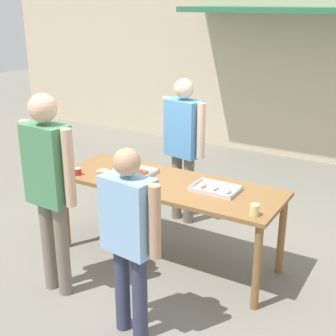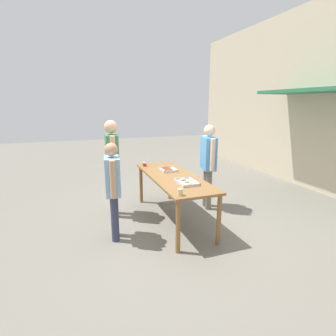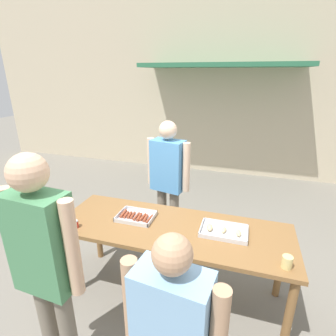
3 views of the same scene
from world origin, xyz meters
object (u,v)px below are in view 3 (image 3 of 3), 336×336
Objects in this scene: person_customer_holding_hotdog at (45,258)px; food_tray_buns at (223,231)px; person_server_behind_table at (168,175)px; condiment_jar_ketchup at (75,224)px; food_tray_sausages at (136,217)px; person_customer_with_cup at (172,335)px; beer_cup at (287,262)px; condiment_jar_mustard at (66,222)px.

food_tray_buns is at bearing -132.60° from person_customer_holding_hotdog.
person_customer_holding_hotdog is (-0.27, -1.87, 0.08)m from person_server_behind_table.
food_tray_sausages is at bearing 34.21° from condiment_jar_ketchup.
food_tray_buns is 0.28× the size of person_customer_with_cup.
person_server_behind_table is (0.58, 1.17, 0.14)m from condiment_jar_ketchup.
beer_cup is at bearing -32.57° from food_tray_buns.
person_customer_holding_hotdog is at bearing -1.77° from person_customer_with_cup.
beer_cup is (1.40, -0.33, 0.04)m from food_tray_sausages.
food_tray_buns is 1.51m from person_customer_holding_hotdog.
condiment_jar_mustard is 1.00× the size of condiment_jar_ketchup.
condiment_jar_mustard is at bearing -150.80° from food_tray_sausages.
person_customer_with_cup is (-0.16, -1.17, 0.06)m from food_tray_buns.
condiment_jar_mustard is 1.36m from person_server_behind_table.
food_tray_buns is 1.17m from person_server_behind_table.
person_customer_with_cup reaches higher than condiment_jar_mustard.
food_tray_sausages is 3.69× the size of beer_cup.
condiment_jar_mustard is (-1.48, -0.33, 0.02)m from food_tray_buns.
person_server_behind_table is at bearing 133.75° from food_tray_buns.
person_server_behind_table is 2.11m from person_customer_with_cup.
food_tray_buns is 1.19m from person_customer_with_cup.
food_tray_buns is at bearing -34.93° from person_server_behind_table.
person_server_behind_table is at bearing -65.61° from person_customer_with_cup.
food_tray_buns is 0.24× the size of person_customer_holding_hotdog.
condiment_jar_mustard is at bearing -179.90° from beer_cup.
person_customer_with_cup is at bearing -97.53° from food_tray_buns.
beer_cup is at bearing -152.56° from person_customer_holding_hotdog.
person_customer_holding_hotdog is at bearing -60.04° from condiment_jar_mustard.
person_server_behind_table reaches higher than food_tray_buns.
person_customer_with_cup is at bearing -128.38° from beer_cup.
person_customer_holding_hotdog is at bearing -87.01° from person_server_behind_table.
person_customer_holding_hotdog is at bearing -66.38° from condiment_jar_ketchup.
beer_cup is 0.06× the size of person_server_behind_table.
person_customer_holding_hotdog is (-1.59, -0.71, 0.21)m from beer_cup.
condiment_jar_mustard is 0.05× the size of person_customer_with_cup.
food_tray_buns is at bearing -0.00° from food_tray_sausages.
person_server_behind_table is (-0.80, 0.83, 0.16)m from food_tray_buns.
condiment_jar_mustard is at bearing -108.98° from person_server_behind_table.
condiment_jar_mustard is at bearing -56.68° from person_customer_holding_hotdog.
food_tray_sausages is at bearing -84.67° from person_server_behind_table.
condiment_jar_ketchup is at bearing -2.23° from condiment_jar_mustard.
person_server_behind_table is (-1.31, 1.16, 0.13)m from beer_cup.
person_customer_holding_hotdog reaches higher than condiment_jar_mustard.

